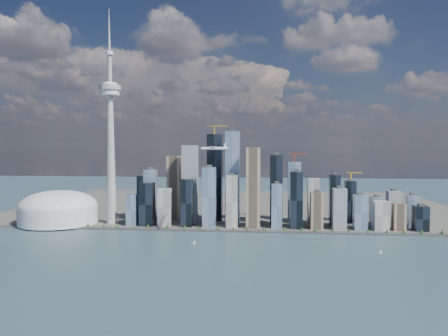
# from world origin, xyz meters

# --- Properties ---
(ground) EXTENTS (4000.00, 4000.00, 0.00)m
(ground) POSITION_xyz_m (0.00, 0.00, 0.00)
(ground) COLOR #334C5A
(ground) RESTS_ON ground
(seawall) EXTENTS (1100.00, 22.00, 4.00)m
(seawall) POSITION_xyz_m (0.00, 250.00, 2.00)
(seawall) COLOR #383838
(seawall) RESTS_ON ground
(land) EXTENTS (1400.00, 900.00, 3.00)m
(land) POSITION_xyz_m (0.00, 700.00, 1.50)
(land) COLOR #4C4C47
(land) RESTS_ON ground
(shoreline_trees) EXTENTS (960.53, 7.20, 8.80)m
(shoreline_trees) POSITION_xyz_m (0.00, 250.00, 8.78)
(shoreline_trees) COLOR #3F2D1E
(shoreline_trees) RESTS_ON seawall
(skyscraper_cluster) EXTENTS (736.00, 142.00, 260.10)m
(skyscraper_cluster) POSITION_xyz_m (59.62, 336.82, 80.76)
(skyscraper_cluster) COLOR black
(skyscraper_cluster) RESTS_ON land
(needle_tower) EXTENTS (56.00, 56.00, 550.50)m
(needle_tower) POSITION_xyz_m (-300.00, 310.00, 235.84)
(needle_tower) COLOR gray
(needle_tower) RESTS_ON land
(dome_stadium) EXTENTS (200.00, 200.00, 86.00)m
(dome_stadium) POSITION_xyz_m (-440.00, 300.00, 39.44)
(dome_stadium) COLOR silver
(dome_stadium) RESTS_ON land
(airplane) EXTENTS (63.28, 56.38, 15.59)m
(airplane) POSITION_xyz_m (-11.34, 163.79, 201.18)
(airplane) COLOR white
(airplane) RESTS_ON ground
(sailboat_west) EXTENTS (7.87, 3.38, 10.87)m
(sailboat_west) POSITION_xyz_m (-47.09, 109.70, 3.49)
(sailboat_west) COLOR white
(sailboat_west) RESTS_ON ground
(sailboat_east) EXTENTS (7.74, 3.36, 10.70)m
(sailboat_east) POSITION_xyz_m (321.78, 65.66, 3.43)
(sailboat_east) COLOR white
(sailboat_east) RESTS_ON ground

